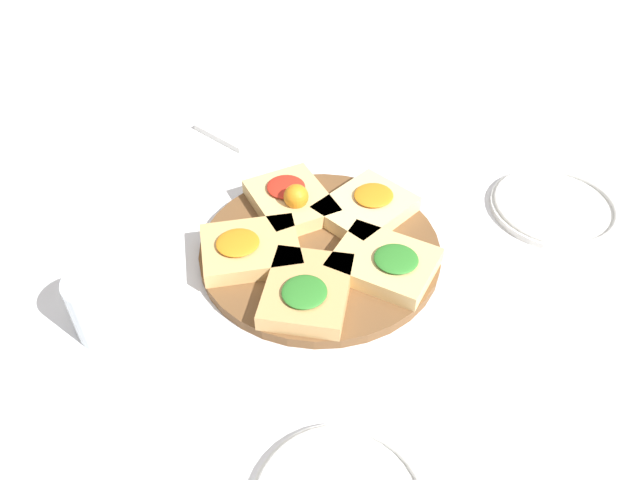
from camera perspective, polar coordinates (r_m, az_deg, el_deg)
ground_plane at (r=0.95m, az=-0.00°, el=-1.26°), size 3.00×3.00×0.00m
serving_board at (r=0.95m, az=-0.00°, el=-0.90°), size 0.36×0.36×0.02m
focaccia_slice_0 at (r=0.90m, az=5.95°, el=-2.06°), size 0.12×0.15×0.03m
focaccia_slice_1 at (r=0.99m, az=4.27°, el=3.02°), size 0.17×0.15×0.03m
focaccia_slice_2 at (r=1.00m, az=-2.65°, el=3.74°), size 0.18×0.18×0.06m
focaccia_slice_3 at (r=0.92m, az=-6.45°, el=-0.79°), size 0.17×0.18×0.03m
focaccia_slice_4 at (r=0.86m, az=-1.21°, el=-4.64°), size 0.17×0.15×0.03m
plate_left at (r=1.10m, az=20.66°, el=2.89°), size 0.21×0.21×0.02m
water_glass at (r=0.87m, az=-19.31°, el=-5.64°), size 0.08×0.08×0.09m
napkin_stack at (r=1.25m, az=-6.92°, el=10.58°), size 0.18×0.16×0.01m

